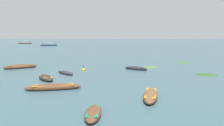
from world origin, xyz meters
The scene contains 15 objects.
ground_plane centered at (0.00, 1500.00, 0.00)m, with size 6000.00×6000.00×0.00m, color #385660.
mountain_2 centered at (-687.72, 1830.85, 178.45)m, with size 1369.22×1369.22×356.89m, color #56665B.
rowboat_1 centered at (-4.29, 21.72, 0.14)m, with size 2.63×3.17×0.42m.
rowboat_2 centered at (-11.36, 27.07, 0.22)m, with size 4.57×3.56×0.72m.
rowboat_3 centered at (-5.77, 18.21, 0.18)m, with size 2.64×3.69×0.58m.
rowboat_4 centered at (4.66, 24.83, 0.18)m, with size 3.28×3.01×0.57m.
rowboat_5 centered at (-4.08, 13.65, 0.19)m, with size 4.67×1.83×0.61m.
rowboat_6 centered at (3.36, 10.65, 0.19)m, with size 2.10×4.32×0.59m.
rowboat_7 centered at (-0.62, 7.25, 0.14)m, with size 1.10×3.07×0.46m.
ferry_0 centered at (-53.97, 160.19, 0.45)m, with size 8.41×2.85×2.54m.
ferry_1 centered at (-27.48, 117.51, 0.45)m, with size 8.77×4.40×2.54m.
mooring_buoy centered at (-2.34, 24.09, 0.10)m, with size 0.47×0.47×0.84m.
weed_patch_0 centered at (7.09, 27.21, 0.00)m, with size 2.17×2.46×0.14m, color #477033.
weed_patch_1 centered at (12.13, 20.11, 0.00)m, with size 2.57×2.47×0.14m, color #2D5628.
weed_patch_2 centered at (14.30, 33.18, 0.00)m, with size 3.30×2.37×0.14m, color #38662D.
Camera 1 is at (-0.27, -4.62, 4.23)m, focal length 35.66 mm.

